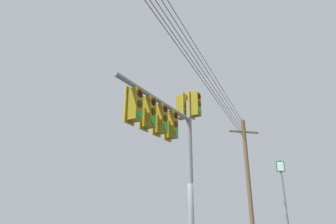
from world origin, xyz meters
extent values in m
cylinder|color=gray|center=(-0.22, 0.15, 2.77)|extent=(0.20, 0.20, 5.55)
cylinder|color=gray|center=(0.25, -1.91, 4.81)|extent=(1.07, 4.15, 0.14)
cube|color=olive|center=(0.08, 0.21, 5.36)|extent=(0.36, 0.36, 0.90)
cube|color=#B29319|center=(-0.09, 0.18, 5.36)|extent=(0.14, 0.44, 1.04)
cylinder|color=#360503|center=(0.24, 0.25, 5.66)|extent=(0.07, 0.20, 0.20)
cylinder|color=#3C2703|center=(0.24, 0.25, 5.36)|extent=(0.07, 0.20, 0.20)
cylinder|color=green|center=(0.24, 0.25, 5.06)|extent=(0.07, 0.20, 0.20)
cube|color=olive|center=(-0.51, 0.08, 5.36)|extent=(0.36, 0.36, 0.90)
cube|color=#B29319|center=(-0.34, 0.12, 5.36)|extent=(0.14, 0.44, 1.04)
cylinder|color=#360503|center=(-0.67, 0.04, 5.66)|extent=(0.07, 0.20, 0.20)
cylinder|color=#3C2703|center=(-0.67, 0.04, 5.36)|extent=(0.07, 0.20, 0.20)
cylinder|color=green|center=(-0.67, 0.04, 5.06)|extent=(0.07, 0.20, 0.20)
cube|color=olive|center=(0.07, -1.11, 4.26)|extent=(0.36, 0.36, 0.90)
cube|color=#B29319|center=(-0.10, -1.14, 4.26)|extent=(0.13, 0.44, 1.04)
cylinder|color=#360503|center=(0.23, -1.07, 4.56)|extent=(0.07, 0.20, 0.20)
cylinder|color=#3C2703|center=(0.23, -1.07, 4.26)|extent=(0.07, 0.20, 0.20)
cylinder|color=green|center=(0.23, -1.07, 3.96)|extent=(0.07, 0.20, 0.20)
cube|color=olive|center=(0.22, -1.78, 4.26)|extent=(0.35, 0.35, 0.90)
cube|color=#B29319|center=(0.05, -1.81, 4.26)|extent=(0.13, 0.44, 1.04)
cylinder|color=#360503|center=(0.38, -1.74, 4.56)|extent=(0.07, 0.20, 0.20)
cylinder|color=#3C2703|center=(0.38, -1.74, 4.26)|extent=(0.07, 0.20, 0.20)
cylinder|color=green|center=(0.38, -1.74, 3.96)|extent=(0.07, 0.20, 0.20)
cube|color=olive|center=(0.37, -2.44, 4.26)|extent=(0.36, 0.36, 0.90)
cube|color=#B29319|center=(0.21, -2.48, 4.26)|extent=(0.14, 0.44, 1.04)
cylinder|color=#360503|center=(0.53, -2.41, 4.56)|extent=(0.07, 0.20, 0.20)
cylinder|color=#3C2703|center=(0.53, -2.41, 4.26)|extent=(0.07, 0.20, 0.20)
cylinder|color=green|center=(0.53, -2.41, 3.96)|extent=(0.07, 0.20, 0.20)
cube|color=olive|center=(0.53, -3.11, 4.26)|extent=(0.36, 0.36, 0.90)
cube|color=#B29319|center=(0.36, -3.15, 4.26)|extent=(0.14, 0.44, 1.04)
cylinder|color=#360503|center=(0.69, -3.07, 4.56)|extent=(0.08, 0.20, 0.20)
cylinder|color=#3C2703|center=(0.69, -3.07, 4.26)|extent=(0.08, 0.20, 0.20)
cylinder|color=green|center=(0.69, -3.07, 3.96)|extent=(0.08, 0.20, 0.20)
cylinder|color=brown|center=(-4.20, 11.91, 4.30)|extent=(0.31, 0.31, 8.60)
cube|color=brown|center=(-4.20, 11.91, 7.66)|extent=(1.47, 2.02, 0.12)
cylinder|color=slate|center=(2.41, 1.54, 1.59)|extent=(0.07, 0.07, 3.17)
cube|color=#0C7238|center=(2.43, 1.51, 2.95)|extent=(0.24, 0.15, 0.34)
cube|color=white|center=(2.43, 1.49, 2.95)|extent=(0.18, 0.10, 0.28)
cylinder|color=black|center=(0.18, -1.03, 7.40)|extent=(8.79, 25.89, 0.66)
cylinder|color=black|center=(0.18, -1.03, 7.65)|extent=(8.79, 25.89, 0.66)
cylinder|color=black|center=(0.18, -1.03, 7.97)|extent=(8.79, 25.89, 0.66)
cylinder|color=black|center=(0.18, -1.03, 8.35)|extent=(8.79, 25.89, 0.66)
cylinder|color=black|center=(0.18, -1.03, 8.75)|extent=(8.79, 25.89, 0.66)
camera|label=1|loc=(6.18, -7.91, 1.35)|focal=31.27mm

